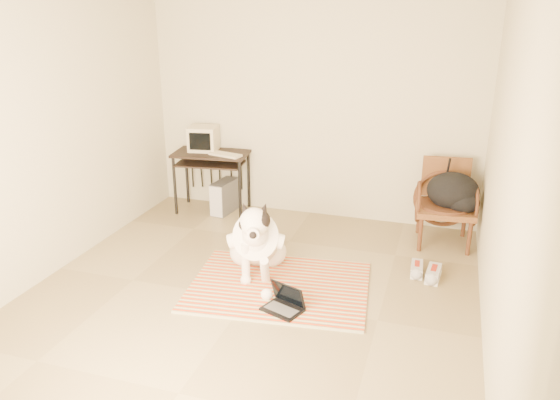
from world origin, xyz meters
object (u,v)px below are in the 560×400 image
at_px(dog, 257,242).
at_px(crt_monitor, 203,138).
at_px(laptop, 285,303).
at_px(rattan_chair, 445,203).
at_px(backpack, 455,193).
at_px(computer_desk, 211,161).
at_px(pc_tower, 225,197).

height_order(dog, crt_monitor, crt_monitor).
height_order(laptop, rattan_chair, rattan_chair).
relative_size(laptop, backpack, 0.71).
xyz_separation_m(computer_desk, backpack, (2.91, -0.19, -0.05)).
bearing_deg(pc_tower, laptop, -55.07).
height_order(laptop, crt_monitor, crt_monitor).
relative_size(computer_desk, crt_monitor, 2.53).
distance_m(rattan_chair, backpack, 0.19).
distance_m(pc_tower, backpack, 2.78).
distance_m(laptop, computer_desk, 2.65).
relative_size(computer_desk, pc_tower, 2.12).
height_order(computer_desk, crt_monitor, crt_monitor).
xyz_separation_m(crt_monitor, backpack, (3.04, -0.27, -0.31)).
height_order(computer_desk, pc_tower, computer_desk).
bearing_deg(rattan_chair, crt_monitor, 176.20).
bearing_deg(laptop, computer_desk, 127.90).
bearing_deg(dog, rattan_chair, 38.24).
relative_size(crt_monitor, pc_tower, 0.84).
distance_m(crt_monitor, pc_tower, 0.77).
height_order(crt_monitor, backpack, crt_monitor).
height_order(computer_desk, backpack, backpack).
bearing_deg(laptop, pc_tower, 124.93).
bearing_deg(crt_monitor, dog, -50.77).
bearing_deg(backpack, rattan_chair, 138.87).
xyz_separation_m(laptop, computer_desk, (-1.59, 2.04, 0.58)).
bearing_deg(rattan_chair, laptop, -122.72).
height_order(dog, backpack, dog).
bearing_deg(crt_monitor, rattan_chair, -3.80).
distance_m(crt_monitor, rattan_chair, 2.99).
bearing_deg(rattan_chair, computer_desk, 177.68).
relative_size(crt_monitor, rattan_chair, 0.42).
height_order(crt_monitor, rattan_chair, crt_monitor).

